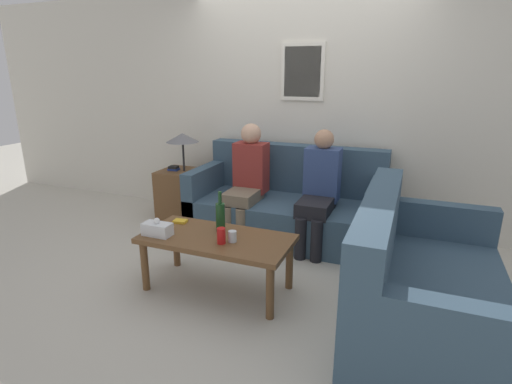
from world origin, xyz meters
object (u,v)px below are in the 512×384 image
Objects in this scene: couch_main at (287,206)px; person_left at (247,178)px; couch_side at (420,290)px; drinking_glass at (232,236)px; wine_bottle at (220,216)px; person_right at (319,187)px; coffee_table at (217,244)px.

couch_main is 0.54m from person_left.
person_left reaches higher than couch_side.
couch_main is 1.38m from drinking_glass.
wine_bottle is 0.29× the size of person_right.
coffee_table is 1.02× the size of person_right.
person_left is at bearing 107.96° from drinking_glass.
wine_bottle is 1.16m from person_right.
couch_side is 1.51m from person_right.
person_right is (0.39, 1.17, 0.12)m from drinking_glass.
person_right reaches higher than coffee_table.
drinking_glass is 0.07× the size of person_right.
couch_main is at bearing 45.45° from couch_side.
drinking_glass is 1.24m from person_right.
person_right is (0.55, 1.13, 0.22)m from coffee_table.
coffee_table is 3.54× the size of wine_bottle.
person_right reaches higher than couch_side.
couch_main is 1.34m from coffee_table.
coffee_table is 1.27m from person_right.
couch_side is at bearing -4.17° from wine_bottle.
person_right is at bearing -1.11° from person_left.
coffee_table is at bearing 165.17° from drinking_glass.
person_right reaches higher than drinking_glass.
wine_bottle is 0.28× the size of person_left.
wine_bottle is 3.92× the size of drinking_glass.
couch_side is at bearing -33.39° from person_left.
couch_side is 1.44× the size of person_right.
person_right is at bearing 64.15° from coffee_table.
drinking_glass reaches higher than coffee_table.
couch_main is at bearing 24.93° from person_left.
wine_bottle is (-0.18, -1.21, 0.27)m from couch_main.
couch_side is 1.36m from drinking_glass.
couch_main is 1.67× the size of person_left.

